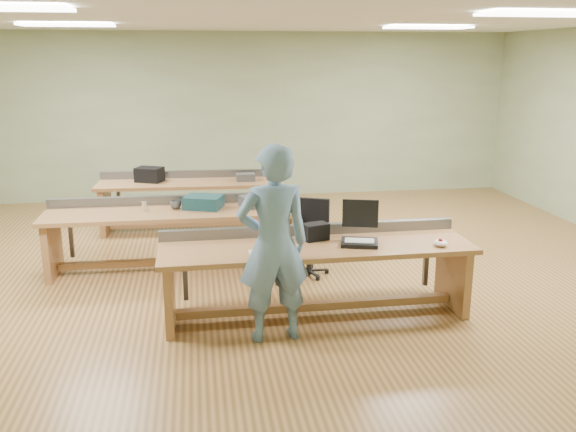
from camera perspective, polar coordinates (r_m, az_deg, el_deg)
The scene contains 21 objects.
floor at distance 7.76m, azimuth -1.67°, elevation -4.62°, with size 10.00×10.00×0.00m, color #A26F3D.
ceiling at distance 7.33m, azimuth -1.85°, elevation 18.08°, with size 10.00×10.00×0.00m, color silver.
wall_back at distance 11.35m, azimuth -4.26°, elevation 9.31°, with size 10.00×0.04×3.00m, color #97AA80.
wall_front at distance 3.55m, azimuth 6.19°, elevation -2.99°, with size 10.00×0.04×3.00m, color #97AA80.
fluor_panels at distance 7.33m, azimuth -1.85°, elevation 17.85°, with size 6.20×3.50×0.03m.
workbench_front at distance 6.17m, azimuth 2.63°, elevation -4.29°, with size 3.13×0.86×0.86m.
workbench_mid at distance 7.62m, azimuth -10.91°, elevation -0.83°, with size 3.03×0.83×0.86m.
workbench_back at distance 9.31m, azimuth -9.03°, elevation 2.05°, with size 2.78×0.86×0.86m.
person at distance 5.52m, azimuth -1.38°, elevation -2.66°, with size 0.67×0.44×1.85m, color #688DAA.
laptop_base at distance 6.12m, azimuth 6.70°, elevation -2.50°, with size 0.36×0.30×0.04m, color black.
laptop_screen at distance 6.19m, azimuth 6.78°, elevation 0.24°, with size 0.36×0.02×0.29m, color black.
keyboard at distance 5.83m, azimuth -1.67°, elevation -3.38°, with size 0.41×0.14×0.02m, color beige.
trackball_mouse at distance 6.22m, azimuth 14.12°, elevation -2.44°, with size 0.13×0.16×0.07m, color white.
camera_bag at distance 6.23m, azimuth 2.59°, elevation -1.48°, with size 0.25×0.16×0.17m, color black.
task_chair at distance 7.38m, azimuth 2.05°, elevation -2.95°, with size 0.64×0.64×0.91m.
parts_bin_teal at distance 7.59m, azimuth -7.91°, elevation 1.30°, with size 0.44×0.33×0.15m, color #12353C.
parts_bin_grey at distance 7.65m, azimuth -2.58°, elevation 1.46°, with size 0.49×0.31×0.13m, color #3B3B3E.
mug at distance 7.61m, azimuth -10.47°, elevation 1.05°, with size 0.13×0.13×0.11m, color #3B3B3E.
drinks_can at distance 7.58m, azimuth -13.29°, elevation 0.88°, with size 0.06×0.06×0.11m, color silver.
storage_box_back at distance 9.33m, azimuth -12.84°, elevation 3.80°, with size 0.38×0.27×0.22m, color black.
tray_back at distance 9.20m, azimuth -3.99°, elevation 3.65°, with size 0.28×0.20×0.11m, color #3B3B3E.
Camera 1 is at (-0.89, -7.27, 2.58)m, focal length 38.00 mm.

